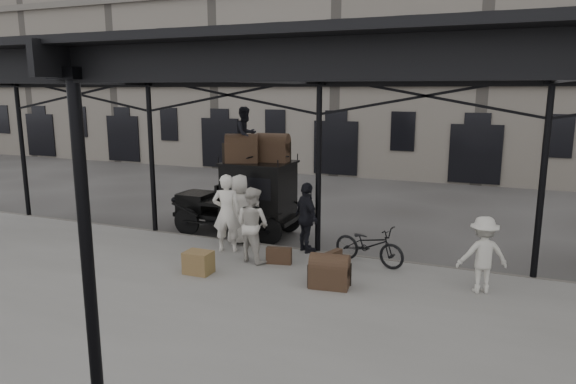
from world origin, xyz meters
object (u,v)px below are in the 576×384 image
Objects in this scene: steamer_trunk_roof_near at (242,150)px; taxi at (249,195)px; porter_left at (227,213)px; steamer_trunk_platform at (330,273)px; bicycle at (369,245)px; porter_official at (307,218)px.

taxi is at bearing 49.60° from steamer_trunk_roof_near.
porter_left reaches higher than steamer_trunk_platform.
bicycle is at bearing 69.08° from steamer_trunk_platform.
steamer_trunk_platform is (-0.42, -1.73, -0.17)m from bicycle.
taxi is 1.34m from steamer_trunk_roof_near.
steamer_trunk_platform is (3.59, -3.09, -2.07)m from steamer_trunk_roof_near.
porter_official is 1.76m from bicycle.
porter_left is 2.44× the size of steamer_trunk_platform.
porter_official is (2.25, -1.30, -0.16)m from taxi.
steamer_trunk_roof_near is at bearing 85.78° from bicycle.
porter_left is 2.18× the size of steamer_trunk_roof_near.
bicycle is 2.19× the size of steamer_trunk_platform.
bicycle reaches higher than steamer_trunk_platform.
bicycle is 1.96× the size of steamer_trunk_roof_near.
porter_official is at bearing -46.70° from steamer_trunk_roof_near.
porter_official is 1.00× the size of bicycle.
bicycle is at bearing 169.29° from porter_left.
porter_official is 1.96× the size of steamer_trunk_roof_near.
steamer_trunk_platform is at bearing -43.59° from taxi.
bicycle is 4.64m from steamer_trunk_roof_near.
porter_official is at bearing 94.13° from bicycle.
taxi is 2.61m from porter_official.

